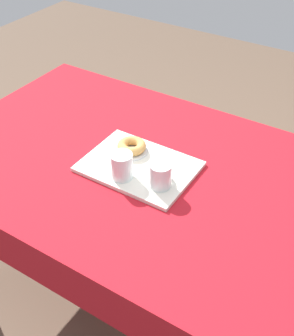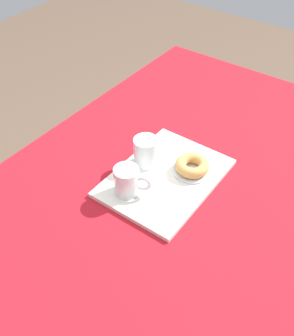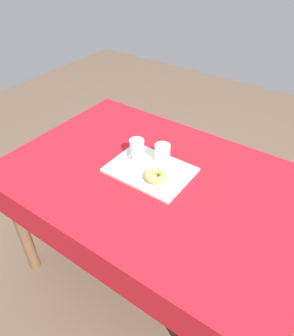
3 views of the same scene
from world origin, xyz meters
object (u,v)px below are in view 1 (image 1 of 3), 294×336
object	(u,v)px
sugar_donut_left	(132,146)
tea_mug_left	(161,176)
water_glass_near	(122,167)
donut_plate_left	(132,151)
serving_tray	(139,166)
dining_table	(131,180)

from	to	relation	value
sugar_donut_left	tea_mug_left	bearing A→B (deg)	-29.86
tea_mug_left	water_glass_near	size ratio (longest dim) A/B	1.17
donut_plate_left	water_glass_near	bearing A→B (deg)	-69.00
serving_tray	donut_plate_left	size ratio (longest dim) A/B	3.30
donut_plate_left	sugar_donut_left	xyz separation A→B (m)	(0.00, 0.00, 0.02)
tea_mug_left	water_glass_near	xyz separation A→B (m)	(-0.13, -0.03, 0.00)
dining_table	water_glass_near	distance (m)	0.18
tea_mug_left	donut_plate_left	xyz separation A→B (m)	(-0.18, 0.10, -0.04)
serving_tray	donut_plate_left	bearing A→B (deg)	141.14
dining_table	tea_mug_left	bearing A→B (deg)	-23.01
serving_tray	tea_mug_left	distance (m)	0.14
serving_tray	tea_mug_left	xyz separation A→B (m)	(0.12, -0.05, 0.05)
dining_table	serving_tray	xyz separation A→B (m)	(0.05, -0.02, 0.10)
tea_mug_left	dining_table	bearing A→B (deg)	156.99
tea_mug_left	serving_tray	bearing A→B (deg)	155.95
dining_table	water_glass_near	bearing A→B (deg)	-70.70
water_glass_near	sugar_donut_left	xyz separation A→B (m)	(-0.05, 0.14, -0.02)
water_glass_near	sugar_donut_left	distance (m)	0.15
tea_mug_left	sugar_donut_left	world-z (taller)	tea_mug_left
dining_table	donut_plate_left	distance (m)	0.11
tea_mug_left	water_glass_near	world-z (taller)	water_glass_near
sugar_donut_left	water_glass_near	bearing A→B (deg)	-69.00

